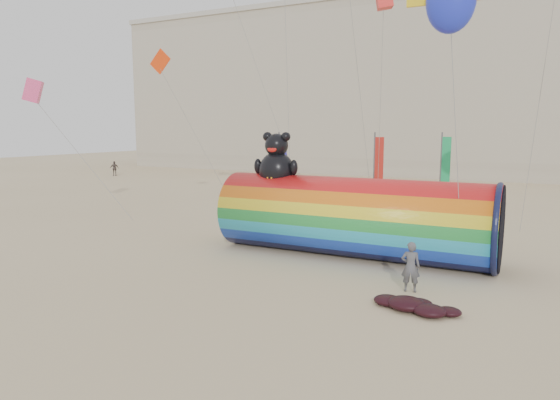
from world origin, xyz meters
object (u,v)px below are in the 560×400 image
at_px(kite_handler, 411,267).
at_px(fabric_bundle, 414,305).
at_px(hotel_building, 349,91).
at_px(windsock_assembly, 353,215).

bearing_deg(kite_handler, fabric_bundle, 94.96).
height_order(hotel_building, windsock_assembly, hotel_building).
xyz_separation_m(hotel_building, fabric_bundle, (19.11, -48.61, -10.14)).
relative_size(windsock_assembly, fabric_bundle, 4.43).
bearing_deg(windsock_assembly, hotel_building, 109.54).
height_order(windsock_assembly, kite_handler, windsock_assembly).
bearing_deg(windsock_assembly, kite_handler, -48.20).
xyz_separation_m(windsock_assembly, fabric_bundle, (3.79, -5.44, -1.60)).
bearing_deg(fabric_bundle, kite_handler, 106.10).
bearing_deg(hotel_building, windsock_assembly, -70.46).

